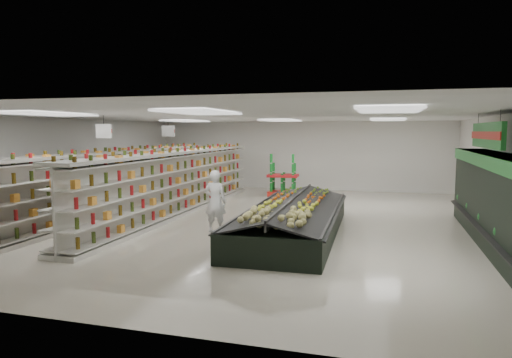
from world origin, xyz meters
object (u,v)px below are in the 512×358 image
(produce_island, at_px, (293,218))
(shopper_main, at_px, (215,201))
(gondola_left, at_px, (123,183))
(soda_endcap, at_px, (283,177))
(shopper_background, at_px, (184,181))
(gondola_center, at_px, (178,185))

(produce_island, xyz_separation_m, shopper_main, (-2.08, -0.37, 0.40))
(gondola_left, relative_size, shopper_main, 7.07)
(gondola_left, relative_size, soda_endcap, 7.36)
(gondola_left, xyz_separation_m, shopper_background, (1.37, 1.99, -0.11))
(soda_endcap, bearing_deg, produce_island, -75.28)
(gondola_center, distance_m, soda_endcap, 5.56)
(shopper_main, xyz_separation_m, shopper_background, (-2.93, 4.34, -0.00))
(shopper_background, bearing_deg, shopper_main, -115.24)
(produce_island, xyz_separation_m, shopper_background, (-5.01, 3.96, 0.40))
(gondola_center, bearing_deg, produce_island, -25.99)
(gondola_left, relative_size, shopper_background, 7.10)
(soda_endcap, relative_size, shopper_background, 0.96)
(shopper_main, bearing_deg, gondola_left, -25.33)
(gondola_left, bearing_deg, gondola_center, 2.99)
(shopper_main, bearing_deg, gondola_center, -44.20)
(soda_endcap, xyz_separation_m, shopper_background, (-3.16, -3.09, 0.05))
(gondola_center, height_order, shopper_background, gondola_center)
(soda_endcap, xyz_separation_m, shopper_main, (-0.23, -7.43, 0.06))
(soda_endcap, distance_m, shopper_background, 4.42)
(produce_island, bearing_deg, gondola_left, 162.85)
(gondola_left, xyz_separation_m, gondola_center, (2.04, 0.12, 0.00))
(gondola_center, height_order, produce_island, gondola_center)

